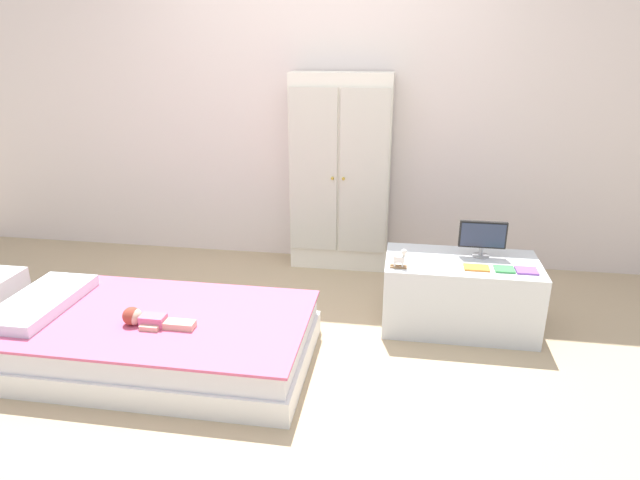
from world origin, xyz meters
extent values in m
cube|color=tan|center=(0.00, 0.00, -0.01)|extent=(10.00, 10.00, 0.02)
cube|color=silver|center=(0.00, 1.57, 1.35)|extent=(6.40, 0.05, 2.70)
cube|color=white|center=(-0.66, -0.13, 0.07)|extent=(1.72, 0.92, 0.14)
cube|color=silver|center=(-0.66, -0.13, 0.20)|extent=(1.68, 0.88, 0.12)
cube|color=#D65B84|center=(-0.66, -0.13, 0.27)|extent=(1.71, 0.91, 0.02)
cube|color=silver|center=(-1.31, -0.13, 0.31)|extent=(0.32, 0.66, 0.06)
cube|color=#D6668E|center=(-0.60, -0.23, 0.30)|extent=(0.13, 0.08, 0.06)
cube|color=#DBB293|center=(-0.45, -0.21, 0.29)|extent=(0.16, 0.04, 0.04)
cube|color=#DBB293|center=(-0.45, -0.25, 0.29)|extent=(0.16, 0.04, 0.04)
cube|color=#DBB293|center=(-0.60, -0.18, 0.29)|extent=(0.10, 0.03, 0.03)
cube|color=#DBB293|center=(-0.60, -0.28, 0.29)|extent=(0.10, 0.03, 0.03)
sphere|color=#DBB293|center=(-0.70, -0.23, 0.32)|extent=(0.09, 0.09, 0.09)
sphere|color=#9E3D2D|center=(-0.71, -0.23, 0.32)|extent=(0.10, 0.10, 0.10)
cube|color=white|center=(0.18, 1.41, 0.74)|extent=(0.74, 0.25, 1.47)
cube|color=beige|center=(0.00, 1.27, 0.77)|extent=(0.35, 0.02, 1.21)
cube|color=beige|center=(0.37, 1.27, 0.77)|extent=(0.35, 0.02, 1.21)
sphere|color=gold|center=(0.14, 1.25, 0.74)|extent=(0.02, 0.02, 0.02)
sphere|color=gold|center=(0.22, 1.25, 0.74)|extent=(0.02, 0.02, 0.02)
cube|color=silver|center=(1.04, 0.53, 0.22)|extent=(0.91, 0.49, 0.44)
cylinder|color=#99999E|center=(1.15, 0.62, 0.44)|extent=(0.10, 0.10, 0.01)
cylinder|color=#99999E|center=(1.15, 0.62, 0.47)|extent=(0.02, 0.02, 0.05)
cube|color=black|center=(1.15, 0.62, 0.58)|extent=(0.28, 0.02, 0.17)
cube|color=#28334C|center=(1.15, 0.60, 0.58)|extent=(0.26, 0.01, 0.15)
cube|color=#8E6642|center=(0.66, 0.38, 0.45)|extent=(0.10, 0.01, 0.01)
cube|color=#8E6642|center=(0.66, 0.35, 0.45)|extent=(0.10, 0.01, 0.01)
cube|color=white|center=(0.66, 0.37, 0.49)|extent=(0.06, 0.03, 0.04)
cylinder|color=white|center=(0.68, 0.38, 0.46)|extent=(0.01, 0.01, 0.02)
cylinder|color=white|center=(0.68, 0.36, 0.46)|extent=(0.01, 0.01, 0.02)
cylinder|color=white|center=(0.63, 0.38, 0.46)|extent=(0.01, 0.01, 0.02)
cylinder|color=white|center=(0.63, 0.36, 0.46)|extent=(0.01, 0.01, 0.02)
cylinder|color=white|center=(0.68, 0.37, 0.52)|extent=(0.02, 0.02, 0.02)
sphere|color=white|center=(0.68, 0.37, 0.54)|extent=(0.03, 0.03, 0.03)
cube|color=orange|center=(1.10, 0.42, 0.44)|extent=(0.14, 0.09, 0.01)
cube|color=#429E51|center=(1.26, 0.42, 0.45)|extent=(0.11, 0.10, 0.01)
cube|color=#8E51B2|center=(1.38, 0.42, 0.45)|extent=(0.12, 0.10, 0.01)
camera|label=1|loc=(0.66, -2.55, 1.68)|focal=30.22mm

